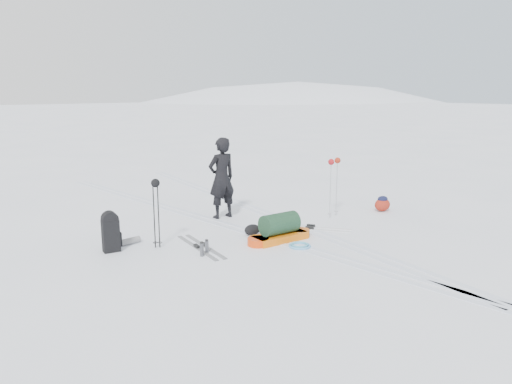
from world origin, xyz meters
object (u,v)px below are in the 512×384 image
skier (222,178)px  expedition_rucksack (113,232)px  ski_poles_black (156,192)px  pulk_sled (279,230)px

skier → expedition_rucksack: size_ratio=2.25×
skier → expedition_rucksack: bearing=15.0°
skier → ski_poles_black: skier is taller
pulk_sled → ski_poles_black: 2.67m
ski_poles_black → pulk_sled: bearing=-49.2°
expedition_rucksack → ski_poles_black: size_ratio=0.63×
skier → ski_poles_black: bearing=26.8°
skier → ski_poles_black: 2.62m
pulk_sled → ski_poles_black: size_ratio=1.12×
skier → expedition_rucksack: 3.28m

